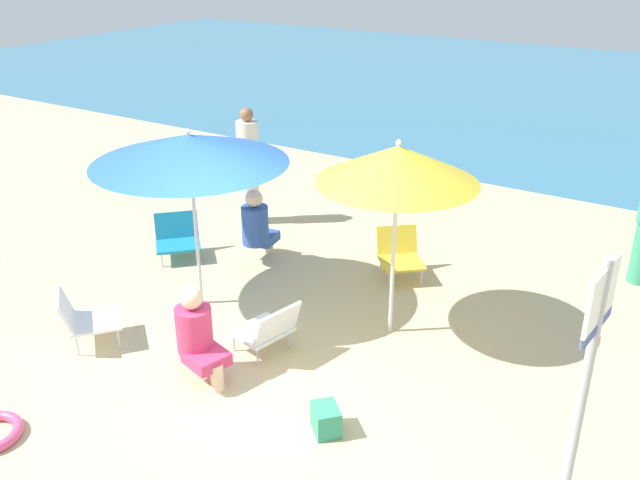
{
  "coord_description": "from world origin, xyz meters",
  "views": [
    {
      "loc": [
        3.23,
        -4.12,
        3.86
      ],
      "look_at": [
        -0.45,
        1.82,
        0.7
      ],
      "focal_mm": 38.36,
      "sensor_mm": 36.0,
      "label": 1
    }
  ],
  "objects_px": {
    "person_a": "(249,166)",
    "warning_sign": "(585,381)",
    "beach_chair_c": "(399,253)",
    "beach_chair_d": "(268,328)",
    "person_b": "(197,333)",
    "person_c": "(257,225)",
    "umbrella_yellow": "(398,164)",
    "umbrella_blue": "(189,149)",
    "beach_bag": "(326,419)",
    "beach_chair_a": "(178,236)",
    "beach_chair_b": "(84,317)"
  },
  "relations": [
    {
      "from": "beach_chair_a",
      "to": "person_c",
      "type": "height_order",
      "value": "person_c"
    },
    {
      "from": "umbrella_blue",
      "to": "beach_chair_d",
      "type": "height_order",
      "value": "umbrella_blue"
    },
    {
      "from": "beach_chair_c",
      "to": "beach_chair_d",
      "type": "xyz_separation_m",
      "value": [
        -0.34,
        -2.25,
        0.0
      ]
    },
    {
      "from": "person_a",
      "to": "beach_bag",
      "type": "relative_size",
      "value": 6.24
    },
    {
      "from": "umbrella_blue",
      "to": "beach_chair_d",
      "type": "distance_m",
      "value": 2.02
    },
    {
      "from": "umbrella_yellow",
      "to": "person_a",
      "type": "distance_m",
      "value": 3.62
    },
    {
      "from": "person_a",
      "to": "warning_sign",
      "type": "distance_m",
      "value": 6.48
    },
    {
      "from": "beach_chair_c",
      "to": "umbrella_blue",
      "type": "bearing_deg",
      "value": -81.65
    },
    {
      "from": "beach_chair_d",
      "to": "person_a",
      "type": "bearing_deg",
      "value": -37.06
    },
    {
      "from": "beach_chair_a",
      "to": "beach_chair_d",
      "type": "distance_m",
      "value": 2.64
    },
    {
      "from": "beach_chair_b",
      "to": "person_a",
      "type": "xyz_separation_m",
      "value": [
        -0.55,
        3.49,
        0.52
      ]
    },
    {
      "from": "umbrella_yellow",
      "to": "person_b",
      "type": "distance_m",
      "value": 2.46
    },
    {
      "from": "beach_chair_d",
      "to": "person_b",
      "type": "height_order",
      "value": "person_b"
    },
    {
      "from": "umbrella_yellow",
      "to": "beach_chair_b",
      "type": "xyz_separation_m",
      "value": [
        -2.52,
        -1.85,
        -1.53
      ]
    },
    {
      "from": "umbrella_blue",
      "to": "person_c",
      "type": "distance_m",
      "value": 1.79
    },
    {
      "from": "warning_sign",
      "to": "person_c",
      "type": "bearing_deg",
      "value": 154.75
    },
    {
      "from": "umbrella_yellow",
      "to": "person_c",
      "type": "bearing_deg",
      "value": 163.97
    },
    {
      "from": "umbrella_yellow",
      "to": "umbrella_blue",
      "type": "height_order",
      "value": "umbrella_yellow"
    },
    {
      "from": "beach_chair_b",
      "to": "person_b",
      "type": "relative_size",
      "value": 0.82
    },
    {
      "from": "person_c",
      "to": "warning_sign",
      "type": "relative_size",
      "value": 0.43
    },
    {
      "from": "person_b",
      "to": "beach_bag",
      "type": "bearing_deg",
      "value": 14.65
    },
    {
      "from": "beach_chair_a",
      "to": "warning_sign",
      "type": "xyz_separation_m",
      "value": [
        5.39,
        -2.27,
        1.2
      ]
    },
    {
      "from": "beach_chair_b",
      "to": "person_c",
      "type": "bearing_deg",
      "value": 32.04
    },
    {
      "from": "person_b",
      "to": "person_c",
      "type": "bearing_deg",
      "value": 130.28
    },
    {
      "from": "beach_chair_c",
      "to": "person_b",
      "type": "height_order",
      "value": "person_b"
    },
    {
      "from": "beach_chair_c",
      "to": "beach_chair_d",
      "type": "height_order",
      "value": "beach_chair_d"
    },
    {
      "from": "beach_chair_b",
      "to": "person_a",
      "type": "height_order",
      "value": "person_a"
    },
    {
      "from": "beach_chair_a",
      "to": "person_c",
      "type": "distance_m",
      "value": 1.09
    },
    {
      "from": "umbrella_yellow",
      "to": "beach_chair_a",
      "type": "height_order",
      "value": "umbrella_yellow"
    },
    {
      "from": "warning_sign",
      "to": "beach_chair_d",
      "type": "bearing_deg",
      "value": 167.4
    },
    {
      "from": "person_c",
      "to": "beach_bag",
      "type": "bearing_deg",
      "value": -141.95
    },
    {
      "from": "umbrella_yellow",
      "to": "person_a",
      "type": "bearing_deg",
      "value": 151.87
    },
    {
      "from": "person_b",
      "to": "person_c",
      "type": "height_order",
      "value": "person_c"
    },
    {
      "from": "beach_chair_d",
      "to": "beach_bag",
      "type": "xyz_separation_m",
      "value": [
        1.09,
        -0.69,
        -0.18
      ]
    },
    {
      "from": "warning_sign",
      "to": "umbrella_blue",
      "type": "bearing_deg",
      "value": 167.24
    },
    {
      "from": "umbrella_blue",
      "to": "person_b",
      "type": "distance_m",
      "value": 1.96
    },
    {
      "from": "person_b",
      "to": "umbrella_blue",
      "type": "bearing_deg",
      "value": 146.7
    },
    {
      "from": "beach_chair_b",
      "to": "beach_bag",
      "type": "height_order",
      "value": "beach_chair_b"
    },
    {
      "from": "beach_chair_c",
      "to": "beach_chair_a",
      "type": "bearing_deg",
      "value": -109.45
    },
    {
      "from": "beach_chair_d",
      "to": "warning_sign",
      "type": "relative_size",
      "value": 0.29
    },
    {
      "from": "beach_chair_d",
      "to": "person_b",
      "type": "relative_size",
      "value": 0.69
    },
    {
      "from": "beach_chair_c",
      "to": "warning_sign",
      "type": "bearing_deg",
      "value": -0.56
    },
    {
      "from": "beach_chair_c",
      "to": "person_b",
      "type": "xyz_separation_m",
      "value": [
        -0.67,
        -2.9,
        0.19
      ]
    },
    {
      "from": "umbrella_yellow",
      "to": "beach_bag",
      "type": "relative_size",
      "value": 7.78
    },
    {
      "from": "umbrella_yellow",
      "to": "beach_chair_c",
      "type": "relative_size",
      "value": 2.71
    },
    {
      "from": "umbrella_yellow",
      "to": "umbrella_blue",
      "type": "distance_m",
      "value": 2.18
    },
    {
      "from": "beach_chair_b",
      "to": "beach_chair_d",
      "type": "xyz_separation_m",
      "value": [
        1.68,
        0.83,
        -0.02
      ]
    },
    {
      "from": "beach_chair_c",
      "to": "person_b",
      "type": "relative_size",
      "value": 0.82
    },
    {
      "from": "umbrella_blue",
      "to": "beach_chair_a",
      "type": "bearing_deg",
      "value": 143.33
    },
    {
      "from": "umbrella_blue",
      "to": "beach_chair_c",
      "type": "distance_m",
      "value": 2.86
    }
  ]
}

